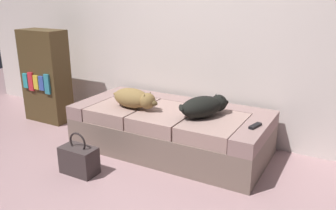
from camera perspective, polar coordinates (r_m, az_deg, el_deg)
name	(u,v)px	position (r m, az deg, el deg)	size (l,w,h in m)	color
ground_plane	(104,201)	(2.76, -10.51, -15.27)	(10.00, 10.00, 0.00)	#A57F82
back_wall	(197,3)	(3.69, 4.84, 16.34)	(6.40, 0.10, 2.80)	silver
couch	(171,129)	(3.43, 0.42, -4.03)	(1.89, 0.89, 0.43)	#776358
dog_tan	(135,98)	(3.37, -5.54, 1.09)	(0.56, 0.28, 0.19)	olive
dog_dark	(204,106)	(3.14, 6.03, -0.18)	(0.41, 0.52, 0.19)	black
tv_remote	(255,126)	(2.98, 14.16, -3.35)	(0.04, 0.15, 0.02)	black
handbag	(79,160)	(3.13, -14.43, -8.70)	(0.32, 0.18, 0.38)	#382E2D
bookshelf	(46,76)	(4.42, -19.47, 4.49)	(0.56, 0.30, 1.10)	#49381E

